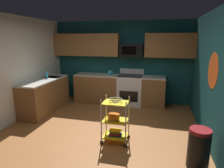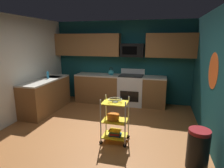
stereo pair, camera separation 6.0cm
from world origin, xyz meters
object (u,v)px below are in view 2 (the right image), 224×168
at_px(rolling_cart, 115,120).
at_px(dish_soap_bottle, 48,75).
at_px(microwave, 132,50).
at_px(book_stack, 115,133).
at_px(trash_can, 198,149).
at_px(fruit_bowl, 115,100).
at_px(mixing_bowl_large, 113,117).
at_px(oven_range, 131,90).
at_px(kettle, 111,73).

distance_m(rolling_cart, dish_soap_bottle, 2.75).
relative_size(microwave, rolling_cart, 0.77).
xyz_separation_m(book_stack, trash_can, (1.47, -0.48, 0.14)).
bearing_deg(dish_soap_bottle, fruit_bowl, -30.01).
distance_m(mixing_bowl_large, trash_can, 1.59).
bearing_deg(book_stack, oven_range, 91.56).
xyz_separation_m(microwave, dish_soap_bottle, (-2.27, -1.12, -0.68)).
height_order(book_stack, dish_soap_bottle, dish_soap_bottle).
bearing_deg(rolling_cart, book_stack, 180.00).
bearing_deg(trash_can, mixing_bowl_large, 162.51).
bearing_deg(rolling_cart, trash_can, -17.93).
xyz_separation_m(mixing_bowl_large, kettle, (-0.67, 2.36, 0.48)).
xyz_separation_m(rolling_cart, mixing_bowl_large, (-0.04, 0.00, 0.07)).
xyz_separation_m(mixing_bowl_large, dish_soap_bottle, (-2.29, 1.35, 0.50)).
distance_m(rolling_cart, fruit_bowl, 0.42).
distance_m(oven_range, dish_soap_bottle, 2.55).
distance_m(mixing_bowl_large, kettle, 2.50).
distance_m(fruit_bowl, kettle, 2.47).
relative_size(microwave, mixing_bowl_large, 2.78).
xyz_separation_m(oven_range, book_stack, (0.06, -2.37, -0.29)).
xyz_separation_m(dish_soap_bottle, trash_can, (3.80, -1.82, -0.69)).
height_order(dish_soap_bottle, trash_can, dish_soap_bottle).
bearing_deg(oven_range, rolling_cart, -88.44).
relative_size(microwave, book_stack, 2.69).
xyz_separation_m(microwave, fruit_bowl, (0.07, -2.47, -0.82)).
relative_size(rolling_cart, trash_can, 1.39).
bearing_deg(rolling_cart, oven_range, 91.56).
xyz_separation_m(kettle, dish_soap_bottle, (-1.62, -1.02, 0.02)).
bearing_deg(kettle, fruit_bowl, -73.24).
relative_size(fruit_bowl, dish_soap_bottle, 1.36).
height_order(oven_range, kettle, kettle).
bearing_deg(kettle, microwave, 9.52).
distance_m(mixing_bowl_large, dish_soap_bottle, 2.71).
distance_m(microwave, mixing_bowl_large, 2.74).
bearing_deg(fruit_bowl, rolling_cart, 0.00).
bearing_deg(microwave, dish_soap_bottle, -153.63).
xyz_separation_m(fruit_bowl, book_stack, (-0.00, 0.00, -0.69)).
bearing_deg(mixing_bowl_large, book_stack, 0.00).
bearing_deg(dish_soap_bottle, trash_can, -25.61).
distance_m(oven_range, kettle, 0.83).
distance_m(oven_range, mixing_bowl_large, 2.37).
bearing_deg(oven_range, microwave, 90.26).
distance_m(microwave, fruit_bowl, 2.61).
xyz_separation_m(microwave, mixing_bowl_large, (0.03, -2.47, -1.18)).
relative_size(dish_soap_bottle, trash_can, 0.30).
relative_size(oven_range, trash_can, 1.67).
relative_size(fruit_bowl, mixing_bowl_large, 1.08).
height_order(fruit_bowl, mixing_bowl_large, fruit_bowl).
bearing_deg(trash_can, dish_soap_bottle, 154.39).
height_order(mixing_bowl_large, dish_soap_bottle, dish_soap_bottle).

